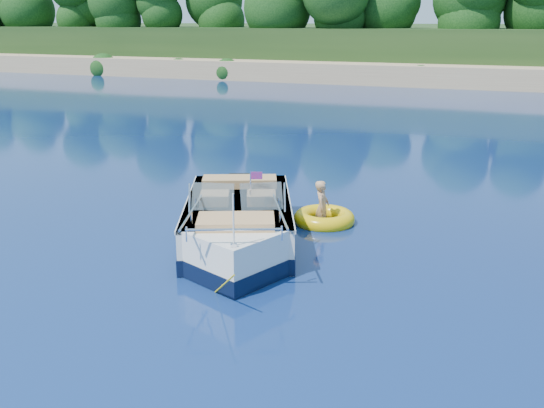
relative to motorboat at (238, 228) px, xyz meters
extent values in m
plane|color=#0A1948|center=(-0.94, -0.59, -0.41)|extent=(160.00, 160.00, 0.00)
cube|color=tan|center=(-0.94, 37.41, 0.09)|extent=(170.00, 8.00, 2.00)
cube|color=#163214|center=(-0.94, 64.41, 0.59)|extent=(170.00, 56.00, 6.00)
cylinder|color=#322110|center=(-18.94, 39.91, 2.69)|extent=(0.44, 0.44, 3.20)
sphere|color=black|center=(-18.94, 39.91, 5.73)|extent=(5.28, 5.28, 5.28)
cylinder|color=#322110|center=(-0.94, 41.41, 2.89)|extent=(0.44, 0.44, 3.60)
cube|color=white|center=(-0.16, 0.40, -0.07)|extent=(3.67, 4.76, 1.17)
cube|color=white|center=(0.59, -1.46, -0.07)|extent=(2.07, 2.07, 1.17)
cube|color=black|center=(-0.16, 0.40, -0.23)|extent=(3.71, 4.81, 0.34)
cube|color=black|center=(0.59, -1.46, -0.23)|extent=(2.11, 2.11, 0.34)
cube|color=tan|center=(-0.29, 0.71, 0.26)|extent=(2.77, 3.42, 0.11)
cube|color=white|center=(-0.16, 0.40, 0.48)|extent=(3.71, 4.77, 0.07)
cube|color=black|center=(-1.04, 2.54, -0.02)|extent=(0.72, 0.59, 1.01)
cube|color=#8C9EA5|center=(-0.33, -0.52, 0.81)|extent=(0.92, 0.50, 0.54)
cube|color=#8C9EA5|center=(0.60, -0.14, 0.81)|extent=(0.90, 0.69, 0.54)
cube|color=tan|center=(-0.52, -0.05, 0.52)|extent=(0.80, 0.80, 0.45)
cube|color=tan|center=(0.41, 0.33, 0.52)|extent=(0.80, 0.80, 0.45)
cube|color=tan|center=(-0.58, 1.43, 0.52)|extent=(1.85, 1.23, 0.42)
cube|color=tan|center=(0.51, -1.26, 0.49)|extent=(1.68, 1.33, 0.38)
cylinder|color=white|center=(0.92, -2.24, 0.99)|extent=(0.04, 0.04, 0.95)
cube|color=#FF1C30|center=(0.51, -0.18, 1.25)|extent=(0.23, 0.11, 0.16)
cube|color=silver|center=(0.94, -2.30, 0.55)|extent=(0.13, 0.10, 0.06)
cylinder|color=yellow|center=(0.93, -2.72, -0.02)|extent=(0.83, 0.91, 0.86)
torus|color=yellow|center=(1.31, 2.17, -0.31)|extent=(1.84, 1.84, 0.39)
torus|color=red|center=(1.31, 2.17, -0.29)|extent=(1.51, 1.51, 0.13)
imported|color=tan|center=(1.25, 2.18, -0.41)|extent=(0.45, 0.79, 1.47)
camera|label=1|loc=(5.06, -11.30, 4.32)|focal=40.00mm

